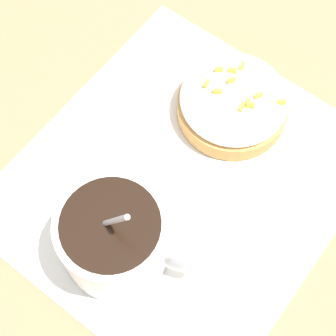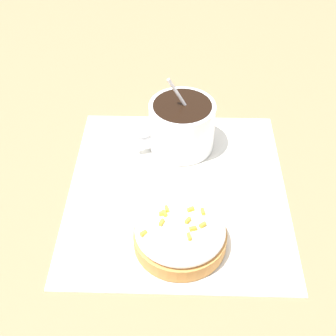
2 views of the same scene
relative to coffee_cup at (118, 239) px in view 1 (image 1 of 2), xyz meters
name	(u,v)px [view 1 (image 1 of 2)]	position (x,y,z in m)	size (l,w,h in m)	color
ground_plane	(181,181)	(-0.08, 0.00, -0.04)	(3.00, 3.00, 0.00)	#93704C
paper_napkin	(181,181)	(-0.08, 0.00, -0.04)	(0.29, 0.27, 0.00)	white
coffee_cup	(118,239)	(0.00, 0.00, 0.00)	(0.08, 0.10, 0.10)	white
frosted_pastry	(233,102)	(-0.16, -0.01, -0.02)	(0.10, 0.10, 0.04)	#C18442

